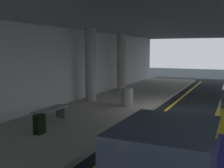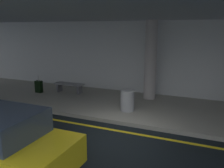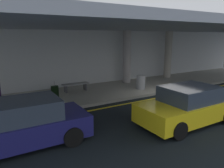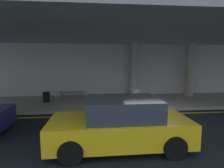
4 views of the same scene
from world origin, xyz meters
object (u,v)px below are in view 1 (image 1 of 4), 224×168
(suitcase_upright_primary, at_px, (39,124))
(bench_metal, at_px, (51,112))
(support_column_center, at_px, (121,62))
(support_column_left_mid, at_px, (91,66))
(trash_bin_steel, at_px, (127,97))

(suitcase_upright_primary, distance_m, bench_metal, 1.59)
(support_column_center, relative_size, suitcase_upright_primary, 4.06)
(support_column_left_mid, height_order, support_column_center, same)
(support_column_center, bearing_deg, bench_metal, -175.89)
(support_column_center, bearing_deg, trash_bin_steel, -154.13)
(support_column_left_mid, xyz_separation_m, support_column_center, (4.00, 0.00, 0.00))
(suitcase_upright_primary, bearing_deg, bench_metal, 44.07)
(support_column_center, xyz_separation_m, trash_bin_steel, (-4.37, -2.12, -1.40))
(suitcase_upright_primary, height_order, bench_metal, suitcase_upright_primary)
(bench_metal, bearing_deg, support_column_left_mid, 8.04)
(support_column_center, height_order, bench_metal, support_column_center)
(suitcase_upright_primary, distance_m, trash_bin_steel, 5.29)
(suitcase_upright_primary, bearing_deg, support_column_center, 27.37)
(bench_metal, relative_size, trash_bin_steel, 1.88)
(support_column_center, relative_size, trash_bin_steel, 4.29)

